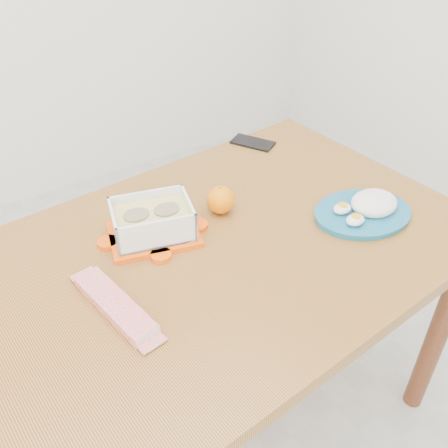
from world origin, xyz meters
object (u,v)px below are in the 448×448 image
dining_table (224,273)px  smartphone (253,143)px  rice_plate (367,208)px  orange_fruit (220,200)px  food_container (152,221)px

dining_table → smartphone: smartphone is taller
rice_plate → dining_table: bearing=177.6°
orange_fruit → smartphone: 0.39m
smartphone → dining_table: bearing=-163.0°
dining_table → orange_fruit: 0.19m
dining_table → food_container: bearing=132.2°
smartphone → food_container: bearing=178.2°
orange_fruit → smartphone: bearing=42.1°
dining_table → smartphone: (0.35, 0.38, 0.10)m
food_container → orange_fruit: size_ratio=3.38×
rice_plate → food_container: bearing=169.1°
food_container → rice_plate: 0.55m
dining_table → food_container: (-0.13, 0.12, 0.14)m
food_container → rice_plate: (0.50, -0.22, -0.02)m
dining_table → rice_plate: (0.37, -0.10, 0.12)m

